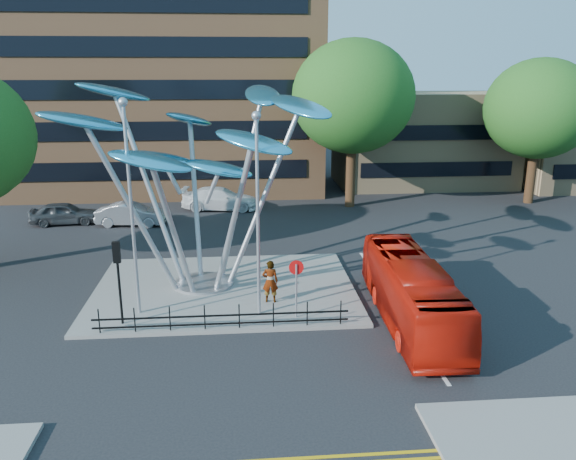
{
  "coord_description": "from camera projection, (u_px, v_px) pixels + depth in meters",
  "views": [
    {
      "loc": [
        -0.15,
        -18.58,
        9.98
      ],
      "look_at": [
        1.79,
        4.0,
        3.45
      ],
      "focal_mm": 35.0,
      "sensor_mm": 36.0,
      "label": 1
    }
  ],
  "objects": [
    {
      "name": "ground",
      "position": [
        249.0,
        352.0,
        20.56
      ],
      "size": [
        120.0,
        120.0,
        0.0
      ],
      "primitive_type": "plane",
      "color": "black",
      "rests_on": "ground"
    },
    {
      "name": "traffic_island",
      "position": [
        225.0,
        289.0,
        26.2
      ],
      "size": [
        12.0,
        9.0,
        0.15
      ],
      "primitive_type": "cube",
      "color": "slate",
      "rests_on": "ground"
    },
    {
      "name": "brick_tower",
      "position": [
        166.0,
        6.0,
        46.55
      ],
      "size": [
        25.0,
        15.0,
        30.0
      ],
      "primitive_type": "cube",
      "color": "#986642",
      "rests_on": "ground"
    },
    {
      "name": "low_building_near",
      "position": [
        423.0,
        139.0,
        49.49
      ],
      "size": [
        15.0,
        8.0,
        8.0
      ],
      "primitive_type": "cube",
      "color": "tan",
      "rests_on": "ground"
    },
    {
      "name": "tree_right",
      "position": [
        353.0,
        97.0,
        40.05
      ],
      "size": [
        8.8,
        8.8,
        12.11
      ],
      "color": "black",
      "rests_on": "ground"
    },
    {
      "name": "tree_far",
      "position": [
        539.0,
        109.0,
        41.46
      ],
      "size": [
        8.0,
        8.0,
        10.81
      ],
      "color": "black",
      "rests_on": "ground"
    },
    {
      "name": "leaf_sculpture",
      "position": [
        196.0,
        141.0,
        24.88
      ],
      "size": [
        12.72,
        9.54,
        9.51
      ],
      "color": "#9EA0A5",
      "rests_on": "traffic_island"
    },
    {
      "name": "street_lamp_left",
      "position": [
        130.0,
        191.0,
        22.06
      ],
      "size": [
        0.36,
        0.36,
        8.8
      ],
      "color": "#9EA0A5",
      "rests_on": "traffic_island"
    },
    {
      "name": "street_lamp_right",
      "position": [
        258.0,
        198.0,
        22.06
      ],
      "size": [
        0.36,
        0.36,
        8.3
      ],
      "color": "#9EA0A5",
      "rests_on": "traffic_island"
    },
    {
      "name": "traffic_light_island",
      "position": [
        118.0,
        265.0,
        21.82
      ],
      "size": [
        0.28,
        0.18,
        3.42
      ],
      "color": "black",
      "rests_on": "traffic_island"
    },
    {
      "name": "no_entry_sign_island",
      "position": [
        296.0,
        279.0,
        22.63
      ],
      "size": [
        0.6,
        0.1,
        2.45
      ],
      "color": "#9EA0A5",
      "rests_on": "traffic_island"
    },
    {
      "name": "pedestrian_railing_front",
      "position": [
        222.0,
        319.0,
        21.95
      ],
      "size": [
        10.0,
        0.06,
        1.0
      ],
      "color": "black",
      "rests_on": "traffic_island"
    },
    {
      "name": "red_bus",
      "position": [
        411.0,
        292.0,
        22.63
      ],
      "size": [
        2.54,
        9.52,
        2.63
      ],
      "primitive_type": "imported",
      "rotation": [
        0.0,
        0.0,
        -0.03
      ],
      "color": "#B41408",
      "rests_on": "ground"
    },
    {
      "name": "pedestrian",
      "position": [
        270.0,
        281.0,
        24.32
      ],
      "size": [
        0.73,
        0.51,
        1.91
      ],
      "primitive_type": "imported",
      "rotation": [
        0.0,
        0.0,
        3.06
      ],
      "color": "gray",
      "rests_on": "traffic_island"
    },
    {
      "name": "parked_car_left",
      "position": [
        64.0,
        213.0,
        37.26
      ],
      "size": [
        4.5,
        2.2,
        1.48
      ],
      "primitive_type": "imported",
      "rotation": [
        0.0,
        0.0,
        1.68
      ],
      "color": "#3F4347",
      "rests_on": "ground"
    },
    {
      "name": "parked_car_mid",
      "position": [
        131.0,
        214.0,
        36.98
      ],
      "size": [
        4.64,
        1.93,
        1.49
      ],
      "primitive_type": "imported",
      "rotation": [
        0.0,
        0.0,
        1.49
      ],
      "color": "#98999F",
      "rests_on": "ground"
    },
    {
      "name": "parked_car_right",
      "position": [
        220.0,
        199.0,
        41.11
      ],
      "size": [
        5.8,
        2.87,
        1.62
      ],
      "primitive_type": "imported",
      "rotation": [
        0.0,
        0.0,
        1.46
      ],
      "color": "silver",
      "rests_on": "ground"
    }
  ]
}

